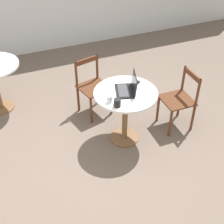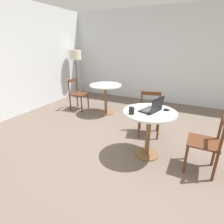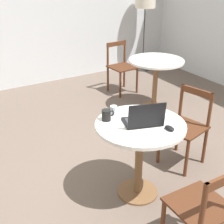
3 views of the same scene
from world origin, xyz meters
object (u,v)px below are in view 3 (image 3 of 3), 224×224
object	(u,v)px
laptop	(143,120)
chair_near_front	(204,210)
cafe_table_mid	(156,70)
mouse	(170,128)
mug	(107,115)
cafe_table_near	(140,139)
chair_near_right	(186,127)
floor_lamp	(145,3)
chair_mid_back	(121,67)
drinking_glass	(114,111)

from	to	relation	value
laptop	chair_near_front	bearing A→B (deg)	-91.80
cafe_table_mid	laptop	world-z (taller)	laptop
mouse	mug	distance (m)	0.56
cafe_table_near	chair_near_right	bearing A→B (deg)	13.60
chair_near_right	floor_lamp	size ratio (longest dim) A/B	0.54
chair_mid_back	laptop	distance (m)	2.69
cafe_table_near	drinking_glass	world-z (taller)	drinking_glass
chair_mid_back	drinking_glass	distance (m)	2.50
chair_near_front	drinking_glass	size ratio (longest dim) A/B	9.31
chair_near_front	cafe_table_mid	bearing A→B (deg)	59.14
chair_near_front	mouse	size ratio (longest dim) A/B	8.32
chair_near_right	drinking_glass	xyz separation A→B (m)	(-0.85, 0.08, 0.37)
cafe_table_near	mug	bearing A→B (deg)	136.86
cafe_table_near	chair_near_front	distance (m)	0.83
laptop	chair_near_right	bearing A→B (deg)	15.80
floor_lamp	mouse	distance (m)	4.01
cafe_table_near	drinking_glass	xyz separation A→B (m)	(-0.11, 0.26, 0.20)
chair_near_front	mouse	distance (m)	0.70
floor_lamp	mouse	world-z (taller)	floor_lamp
floor_lamp	cafe_table_mid	bearing A→B (deg)	-120.97
floor_lamp	drinking_glass	size ratio (longest dim) A/B	17.10
cafe_table_near	laptop	xyz separation A→B (m)	(0.01, -0.03, 0.20)
mouse	cafe_table_mid	bearing A→B (deg)	54.48
cafe_table_near	chair_mid_back	xyz separation A→B (m)	(1.28, 2.31, -0.17)
cafe_table_mid	drinking_glass	xyz separation A→B (m)	(-1.46, -1.21, 0.20)
chair_near_front	chair_mid_back	distance (m)	3.38
chair_near_front	floor_lamp	size ratio (longest dim) A/B	0.54
mug	chair_near_right	bearing A→B (deg)	-1.55
mug	chair_near_front	bearing A→B (deg)	-78.67
cafe_table_mid	mug	distance (m)	2.03
cafe_table_mid	chair_near_right	xyz separation A→B (m)	(-0.61, -1.30, -0.17)
cafe_table_near	mouse	distance (m)	0.31
mug	drinking_glass	distance (m)	0.12
cafe_table_mid	chair_mid_back	bearing A→B (deg)	94.51
floor_lamp	chair_mid_back	bearing A→B (deg)	-142.80
chair_mid_back	mug	bearing A→B (deg)	-125.51
chair_near_front	floor_lamp	bearing A→B (deg)	59.09
cafe_table_near	chair_near_right	size ratio (longest dim) A/B	0.95
chair_mid_back	floor_lamp	world-z (taller)	floor_lamp
chair_near_right	mug	bearing A→B (deg)	178.45
mouse	drinking_glass	world-z (taller)	drinking_glass
cafe_table_near	laptop	size ratio (longest dim) A/B	2.09
laptop	drinking_glass	distance (m)	0.32
mouse	drinking_glass	size ratio (longest dim) A/B	1.12
cafe_table_near	chair_near_right	distance (m)	0.78
chair_mid_back	drinking_glass	bearing A→B (deg)	-124.29
chair_near_right	drinking_glass	size ratio (longest dim) A/B	9.31
floor_lamp	laptop	world-z (taller)	floor_lamp
mouse	chair_near_right	bearing A→B (deg)	33.35
chair_mid_back	laptop	world-z (taller)	laptop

